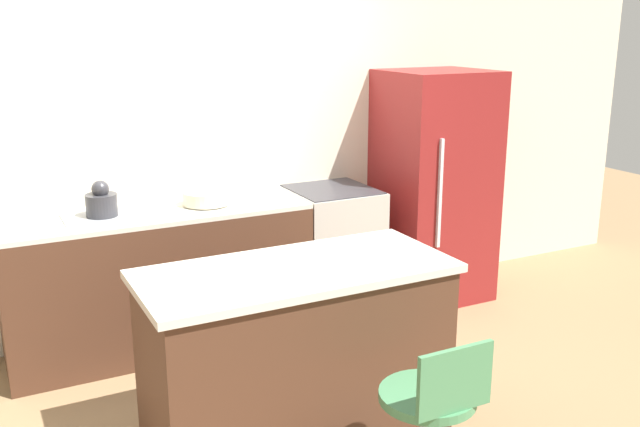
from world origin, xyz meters
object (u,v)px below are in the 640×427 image
stool_chair (430,425)px  kettle (101,202)px  oven_range (332,251)px  mixing_bowl (206,197)px  refrigerator (434,187)px

stool_chair → kettle: (-0.94, 2.09, 0.62)m
stool_chair → kettle: size_ratio=3.70×
oven_range → mixing_bowl: size_ratio=3.08×
refrigerator → stool_chair: refrigerator is taller
oven_range → mixing_bowl: mixing_bowl is taller
refrigerator → stool_chair: size_ratio=2.11×
oven_range → stool_chair: bearing=-106.9°
oven_range → mixing_bowl: (-0.92, -0.00, 0.50)m
refrigerator → mixing_bowl: (-1.76, 0.04, 0.11)m
kettle → mixing_bowl: (0.65, 0.00, -0.04)m
kettle → stool_chair: bearing=-65.8°
refrigerator → kettle: 2.42m
stool_chair → mixing_bowl: mixing_bowl is taller
refrigerator → mixing_bowl: 1.76m
refrigerator → kettle: bearing=179.1°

